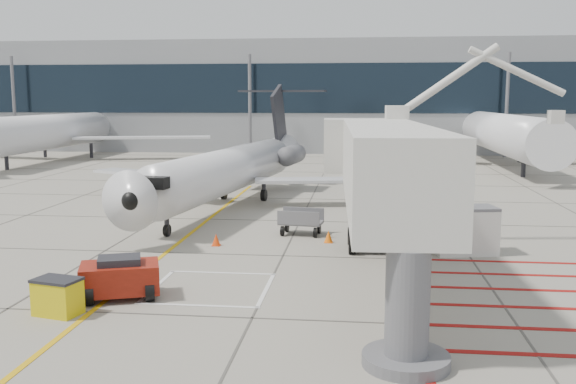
# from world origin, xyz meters

# --- Properties ---
(ground_plane) EXTENTS (260.00, 260.00, 0.00)m
(ground_plane) POSITION_xyz_m (0.00, 0.00, 0.00)
(ground_plane) COLOR gray
(ground_plane) RESTS_ON ground
(regional_jet) EXTENTS (27.08, 32.18, 7.64)m
(regional_jet) POSITION_xyz_m (-5.18, 14.10, 3.82)
(regional_jet) COLOR silver
(regional_jet) RESTS_ON ground_plane
(jet_bridge) EXTENTS (9.96, 19.71, 7.74)m
(jet_bridge) POSITION_xyz_m (4.20, -0.45, 3.87)
(jet_bridge) COLOR silver
(jet_bridge) RESTS_ON ground_plane
(pushback_tug) EXTENTS (2.98, 2.39, 1.51)m
(pushback_tug) POSITION_xyz_m (-4.79, -2.47, 0.76)
(pushback_tug) COLOR maroon
(pushback_tug) RESTS_ON ground_plane
(spill_bin) EXTENTS (1.53, 1.20, 1.18)m
(spill_bin) POSITION_xyz_m (-6.11, -4.33, 0.59)
(spill_bin) COLOR #D3BF0B
(spill_bin) RESTS_ON ground_plane
(baggage_cart) EXTENTS (2.25, 1.58, 1.33)m
(baggage_cart) POSITION_xyz_m (0.37, 8.46, 0.66)
(baggage_cart) COLOR slate
(baggage_cart) RESTS_ON ground_plane
(ground_power_unit) EXTENTS (2.85, 1.98, 2.07)m
(ground_power_unit) POSITION_xyz_m (7.85, 5.37, 1.03)
(ground_power_unit) COLOR silver
(ground_power_unit) RESTS_ON ground_plane
(cone_nose) EXTENTS (0.40, 0.40, 0.56)m
(cone_nose) POSITION_xyz_m (-3.29, 5.59, 0.28)
(cone_nose) COLOR #E63D0C
(cone_nose) RESTS_ON ground_plane
(cone_side) EXTENTS (0.41, 0.41, 0.57)m
(cone_side) POSITION_xyz_m (1.83, 6.83, 0.28)
(cone_side) COLOR orange
(cone_side) RESTS_ON ground_plane
(terminal_building) EXTENTS (180.00, 28.00, 14.00)m
(terminal_building) POSITION_xyz_m (10.00, 70.00, 7.00)
(terminal_building) COLOR gray
(terminal_building) RESTS_ON ground_plane
(terminal_glass_band) EXTENTS (180.00, 0.10, 6.00)m
(terminal_glass_band) POSITION_xyz_m (10.00, 55.95, 8.00)
(terminal_glass_band) COLOR black
(terminal_glass_band) RESTS_ON ground_plane
(bg_aircraft_b) EXTENTS (33.62, 37.36, 11.21)m
(bg_aircraft_b) POSITION_xyz_m (-30.29, 46.00, 5.60)
(bg_aircraft_b) COLOR silver
(bg_aircraft_b) RESTS_ON ground_plane
(bg_aircraft_c) EXTENTS (35.12, 39.03, 11.71)m
(bg_aircraft_c) POSITION_xyz_m (17.34, 46.00, 5.85)
(bg_aircraft_c) COLOR silver
(bg_aircraft_c) RESTS_ON ground_plane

